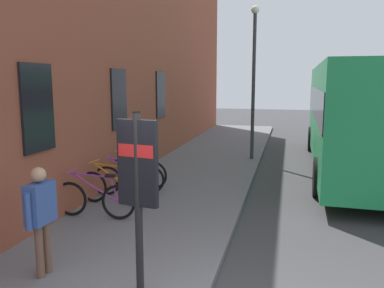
% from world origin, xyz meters
% --- Properties ---
extents(ground, '(60.00, 60.00, 0.00)m').
position_xyz_m(ground, '(6.00, -1.00, 0.00)').
color(ground, '#38383A').
extents(sidewalk_pavement, '(24.00, 3.50, 0.12)m').
position_xyz_m(sidewalk_pavement, '(8.00, 1.75, 0.06)').
color(sidewalk_pavement, slate).
rests_on(sidewalk_pavement, ground).
extents(station_facade, '(22.00, 0.65, 8.76)m').
position_xyz_m(station_facade, '(8.99, 3.80, 4.38)').
color(station_facade, brown).
rests_on(station_facade, ground).
extents(bicycle_mid_rack, '(0.48, 1.77, 0.97)m').
position_xyz_m(bicycle_mid_rack, '(2.76, 2.83, 0.51)').
color(bicycle_mid_rack, black).
rests_on(bicycle_mid_rack, sidewalk_pavement).
extents(bicycle_beside_lamp, '(0.48, 1.77, 0.97)m').
position_xyz_m(bicycle_beside_lamp, '(3.65, 2.83, 0.51)').
color(bicycle_beside_lamp, black).
rests_on(bicycle_beside_lamp, sidewalk_pavement).
extents(bicycle_by_door, '(0.66, 1.71, 0.97)m').
position_xyz_m(bicycle_by_door, '(4.44, 2.80, 0.51)').
color(bicycle_by_door, black).
rests_on(bicycle_by_door, sidewalk_pavement).
extents(bicycle_nearest_sign, '(0.48, 1.77, 0.97)m').
position_xyz_m(bicycle_nearest_sign, '(5.17, 2.90, 0.51)').
color(bicycle_nearest_sign, black).
rests_on(bicycle_nearest_sign, sidewalk_pavement).
extents(transit_info_sign, '(0.17, 0.56, 2.40)m').
position_xyz_m(transit_info_sign, '(0.28, 0.87, 1.72)').
color(transit_info_sign, black).
rests_on(transit_info_sign, sidewalk_pavement).
extents(city_bus, '(10.56, 2.83, 3.35)m').
position_xyz_m(city_bus, '(9.15, -3.00, 1.92)').
color(city_bus, '#1E8C4C').
rests_on(city_bus, ground).
extents(pedestrian_by_facade, '(0.61, 0.24, 1.59)m').
position_xyz_m(pedestrian_by_facade, '(0.41, 2.40, 1.09)').
color(pedestrian_by_facade, brown).
rests_on(pedestrian_by_facade, sidewalk_pavement).
extents(street_lamp, '(0.28, 0.28, 5.27)m').
position_xyz_m(street_lamp, '(9.68, 0.30, 3.24)').
color(street_lamp, '#333338').
rests_on(street_lamp, sidewalk_pavement).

